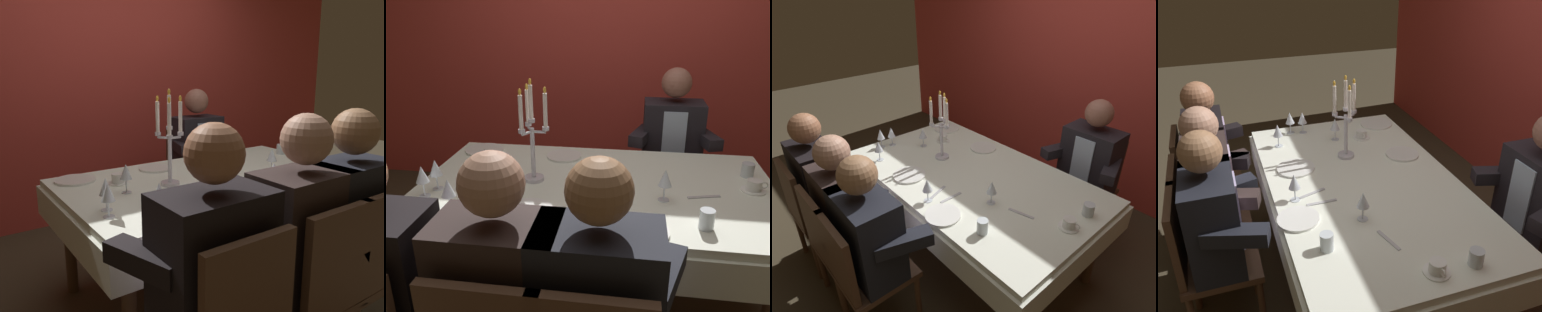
% 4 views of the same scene
% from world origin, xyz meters
% --- Properties ---
extents(ground_plane, '(12.00, 12.00, 0.00)m').
position_xyz_m(ground_plane, '(0.00, 0.00, 0.00)').
color(ground_plane, '#403726').
extents(back_wall, '(6.00, 0.12, 2.70)m').
position_xyz_m(back_wall, '(0.00, 1.66, 1.35)').
color(back_wall, '#CA3D35').
rests_on(back_wall, ground_plane).
extents(dining_table, '(1.94, 1.14, 0.74)m').
position_xyz_m(dining_table, '(0.00, 0.00, 0.62)').
color(dining_table, white).
rests_on(dining_table, ground_plane).
extents(candelabra, '(0.15, 0.17, 0.56)m').
position_xyz_m(candelabra, '(-0.34, 0.00, 0.99)').
color(candelabra, silver).
rests_on(candelabra, dining_table).
extents(dinner_plate_0, '(0.22, 0.22, 0.01)m').
position_xyz_m(dinner_plate_0, '(-0.24, 0.37, 0.75)').
color(dinner_plate_0, white).
rests_on(dinner_plate_0, dining_table).
extents(dinner_plate_1, '(0.24, 0.24, 0.01)m').
position_xyz_m(dinner_plate_1, '(-0.28, -0.35, 0.75)').
color(dinner_plate_1, white).
rests_on(dinner_plate_1, dining_table).
extents(dinner_plate_2, '(0.22, 0.22, 0.01)m').
position_xyz_m(dinner_plate_2, '(0.25, -0.46, 0.75)').
color(dinner_plate_2, white).
rests_on(dinner_plate_2, dining_table).
extents(dinner_plate_3, '(0.25, 0.25, 0.01)m').
position_xyz_m(dinner_plate_3, '(-0.78, 0.40, 0.75)').
color(dinner_plate_3, white).
rests_on(dinner_plate_3, dining_table).
extents(wine_glass_0, '(0.07, 0.07, 0.16)m').
position_xyz_m(wine_glass_0, '(-0.84, -0.27, 0.85)').
color(wine_glass_0, silver).
rests_on(wine_glass_0, dining_table).
extents(wine_glass_1, '(0.07, 0.07, 0.16)m').
position_xyz_m(wine_glass_1, '(0.35, -0.14, 0.85)').
color(wine_glass_1, silver).
rests_on(wine_glass_1, dining_table).
extents(wine_glass_2, '(0.07, 0.07, 0.16)m').
position_xyz_m(wine_glass_2, '(-0.65, -0.40, 0.86)').
color(wine_glass_2, silver).
rests_on(wine_glass_2, dining_table).
extents(wine_glass_3, '(0.07, 0.07, 0.16)m').
position_xyz_m(wine_glass_3, '(-0.82, -0.18, 0.85)').
color(wine_glass_3, silver).
rests_on(wine_glass_3, dining_table).
extents(wine_glass_4, '(0.07, 0.07, 0.16)m').
position_xyz_m(wine_glass_4, '(0.06, -0.43, 0.85)').
color(wine_glass_4, silver).
rests_on(wine_glass_4, dining_table).
extents(wine_glass_5, '(0.07, 0.07, 0.16)m').
position_xyz_m(wine_glass_5, '(-0.62, 0.01, 0.86)').
color(wine_glass_5, silver).
rests_on(wine_glass_5, dining_table).
extents(water_tumbler_0, '(0.07, 0.07, 0.09)m').
position_xyz_m(water_tumbler_0, '(0.52, -0.38, 0.79)').
color(water_tumbler_0, silver).
rests_on(water_tumbler_0, dining_table).
extents(water_tumbler_1, '(0.07, 0.07, 0.08)m').
position_xyz_m(water_tumbler_1, '(0.83, 0.22, 0.78)').
color(water_tumbler_1, silver).
rests_on(water_tumbler_1, dining_table).
extents(coffee_cup_0, '(0.13, 0.12, 0.06)m').
position_xyz_m(coffee_cup_0, '(0.82, 0.03, 0.77)').
color(coffee_cup_0, white).
rests_on(coffee_cup_0, dining_table).
extents(coffee_cup_1, '(0.13, 0.12, 0.06)m').
position_xyz_m(coffee_cup_1, '(-0.58, 0.20, 0.77)').
color(coffee_cup_1, white).
rests_on(coffee_cup_1, dining_table).
extents(fork_0, '(0.02, 0.17, 0.01)m').
position_xyz_m(fork_0, '(0.14, -0.30, 0.74)').
color(fork_0, '#B7B7BC').
rests_on(fork_0, dining_table).
extents(fork_1, '(0.07, 0.17, 0.01)m').
position_xyz_m(fork_1, '(0.03, -0.33, 0.74)').
color(fork_1, '#B7B7BC').
rests_on(fork_1, dining_table).
extents(fork_2, '(0.17, 0.06, 0.01)m').
position_xyz_m(fork_2, '(0.55, -0.08, 0.74)').
color(fork_2, '#B7B7BC').
rests_on(fork_2, dining_table).
extents(seated_diner_1, '(0.63, 0.48, 1.24)m').
position_xyz_m(seated_diner_1, '(-0.24, -0.89, 0.74)').
color(seated_diner_1, '#533625').
rests_on(seated_diner_1, ground_plane).
extents(seated_diner_2, '(0.63, 0.48, 1.24)m').
position_xyz_m(seated_diner_2, '(0.09, -0.89, 0.74)').
color(seated_diner_2, '#533625').
rests_on(seated_diner_2, ground_plane).
extents(seated_diner_3, '(0.63, 0.48, 1.24)m').
position_xyz_m(seated_diner_3, '(0.47, 0.89, 0.74)').
color(seated_diner_3, '#533625').
rests_on(seated_diner_3, ground_plane).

